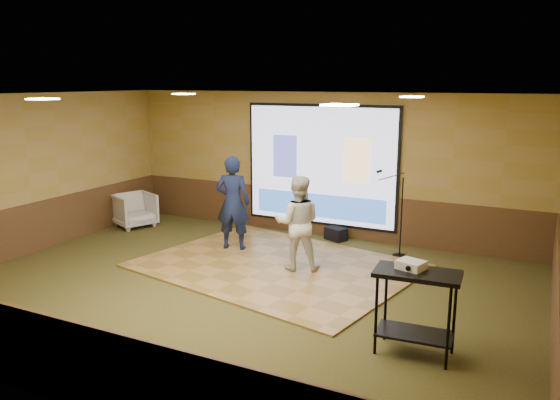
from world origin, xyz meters
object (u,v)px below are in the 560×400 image
at_px(projector_screen, 320,167).
at_px(mic_stand, 398,230).
at_px(player_right, 298,223).
at_px(duffel_bag, 336,234).
at_px(dance_floor, 276,266).
at_px(banquet_chair, 135,210).
at_px(projector, 411,265).
at_px(player_left, 233,203).
at_px(av_table, 416,296).

height_order(projector_screen, mic_stand, projector_screen).
bearing_deg(player_right, duffel_bag, -110.82).
distance_m(dance_floor, banquet_chair, 4.23).
bearing_deg(player_right, projector, 117.48).
distance_m(player_left, projector, 4.73).
xyz_separation_m(projector, banquet_chair, (-6.88, 3.06, -0.72)).
bearing_deg(av_table, player_right, 140.07).
xyz_separation_m(av_table, duffel_bag, (-2.53, 4.11, -0.61)).
bearing_deg(player_left, duffel_bag, -151.56).
xyz_separation_m(dance_floor, duffel_bag, (0.36, 2.02, 0.12)).
bearing_deg(projector_screen, duffel_bag, -22.80).
relative_size(player_left, duffel_bag, 4.28).
bearing_deg(mic_stand, projector, -77.34).
relative_size(dance_floor, banquet_chair, 5.45).
xyz_separation_m(mic_stand, banquet_chair, (-5.84, -0.52, -0.12)).
distance_m(av_table, banquet_chair, 7.65).
distance_m(projector_screen, av_table, 5.27).
height_order(player_right, av_table, player_right).
height_order(av_table, mic_stand, mic_stand).
height_order(banquet_chair, duffel_bag, banquet_chair).
height_order(av_table, banquet_chair, av_table).
height_order(player_left, mic_stand, player_left).
distance_m(projector, mic_stand, 3.78).
height_order(dance_floor, projector, projector).
bearing_deg(projector, player_right, 156.50).
distance_m(player_left, mic_stand, 3.15).
height_order(player_right, mic_stand, player_right).
xyz_separation_m(av_table, banquet_chair, (-6.98, 3.12, -0.37)).
bearing_deg(player_right, projector_screen, -99.67).
distance_m(av_table, mic_stand, 3.82).
relative_size(projector_screen, projector, 10.97).
relative_size(dance_floor, player_left, 2.50).
xyz_separation_m(player_right, mic_stand, (1.34, 1.56, -0.35)).
xyz_separation_m(player_left, duffel_bag, (1.55, 1.50, -0.81)).
relative_size(projector_screen, banquet_chair, 4.00).
relative_size(dance_floor, projector, 14.96).
xyz_separation_m(projector_screen, banquet_chair, (-4.00, -1.17, -1.10)).
xyz_separation_m(projector_screen, player_right, (0.50, -2.22, -0.63)).
bearing_deg(projector_screen, mic_stand, -19.63).
bearing_deg(projector_screen, projector, -55.75).
xyz_separation_m(player_right, av_table, (2.48, -2.08, -0.10)).
height_order(dance_floor, mic_stand, mic_stand).
relative_size(player_right, banquet_chair, 1.97).
distance_m(player_right, av_table, 3.24).
distance_m(projector, duffel_bag, 4.82).
relative_size(player_right, mic_stand, 1.01).
distance_m(projector_screen, player_right, 2.36).
bearing_deg(projector, mic_stand, 123.03).
bearing_deg(av_table, projector_screen, 124.74).
bearing_deg(player_right, dance_floor, -23.37).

